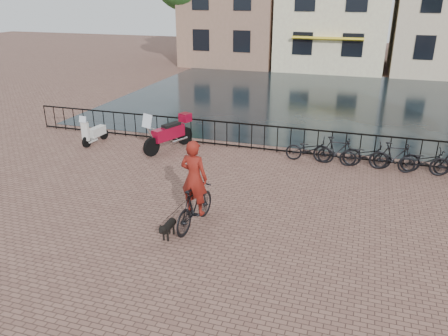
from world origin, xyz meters
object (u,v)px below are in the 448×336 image
(dog, at_px, (168,228))
(scooter, at_px, (94,128))
(cyclist, at_px, (194,190))
(motorcycle, at_px, (168,129))

(dog, distance_m, scooter, 8.25)
(cyclist, bearing_deg, motorcycle, -52.68)
(dog, relative_size, scooter, 0.53)
(motorcycle, bearing_deg, cyclist, -37.31)
(dog, bearing_deg, motorcycle, 114.82)
(cyclist, relative_size, dog, 3.64)
(dog, height_order, scooter, scooter)
(dog, distance_m, motorcycle, 6.56)
(cyclist, relative_size, motorcycle, 1.17)
(cyclist, xyz_separation_m, dog, (-0.41, -0.74, -0.79))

